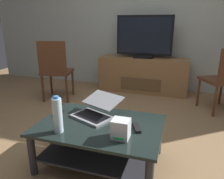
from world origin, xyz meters
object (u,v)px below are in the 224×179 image
media_cabinet (143,75)px  side_chair (55,68)px  coffee_table (100,136)px  water_bottle_near (58,115)px  cell_phone (59,114)px  tv_remote (137,127)px  router_box (121,129)px  laptop (96,110)px  television (144,38)px

media_cabinet → side_chair: size_ratio=1.63×
coffee_table → water_bottle_near: 0.43m
cell_phone → tv_remote: size_ratio=0.88×
media_cabinet → router_box: media_cabinet is taller
media_cabinet → laptop: (-0.07, -2.04, 0.13)m
tv_remote → media_cabinet: bearing=76.3°
router_box → water_bottle_near: 0.50m
media_cabinet → laptop: size_ratio=3.19×
router_box → cell_phone: size_ratio=1.05×
television → laptop: size_ratio=1.96×
television → cell_phone: 2.22m
cell_phone → tv_remote: tv_remote is taller
coffee_table → cell_phone: cell_phone is taller
coffee_table → router_box: (0.23, -0.16, 0.19)m
side_chair → tv_remote: 2.02m
coffee_table → tv_remote: (0.31, 0.01, 0.13)m
television → side_chair: (-1.22, -0.87, -0.43)m
side_chair → laptop: (1.15, -1.15, -0.08)m
coffee_table → router_box: router_box is taller
tv_remote → router_box: bearing=-138.4°
media_cabinet → router_box: size_ratio=10.52×
tv_remote → television: bearing=76.4°
router_box → water_bottle_near: bearing=-172.6°
television → water_bottle_near: bearing=-95.7°
side_chair → tv_remote: size_ratio=5.92×
television → router_box: bearing=-84.0°
television → water_bottle_near: (-0.24, -2.40, -0.43)m
cell_phone → water_bottle_near: bearing=-70.6°
media_cabinet → cell_phone: media_cabinet is taller
television → side_chair: bearing=-144.5°
coffee_table → television: bearing=90.5°
television → water_bottle_near: television is taller
router_box → tv_remote: (0.09, 0.18, -0.06)m
router_box → side_chair: bearing=135.1°
laptop → tv_remote: size_ratio=3.02×
television → tv_remote: size_ratio=5.94×
side_chair → television: bearing=35.5°
media_cabinet → television: size_ratio=1.63×
media_cabinet → tv_remote: media_cabinet is taller
media_cabinet → television: (-0.00, -0.02, 0.65)m
television → cell_phone: bearing=-101.4°
side_chair → cell_phone: size_ratio=6.76×
media_cabinet → water_bottle_near: bearing=-95.7°
television → laptop: television is taller
laptop → water_bottle_near: water_bottle_near is taller
tv_remote → coffee_table: bearing=160.1°
television → side_chair: size_ratio=1.00×
media_cabinet → water_bottle_near: (-0.24, -2.42, 0.22)m
laptop → router_box: size_ratio=3.30×
television → cell_phone: television is taller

